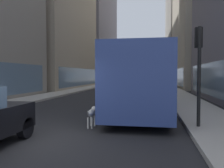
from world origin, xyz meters
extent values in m
plane|color=#232326|center=(0.00, 35.00, 0.00)|extent=(120.00, 120.00, 0.00)
cube|color=#ADA89E|center=(-5.70, 35.00, 0.07)|extent=(2.40, 110.00, 0.15)
cube|color=#ADA89E|center=(5.70, 35.00, 0.07)|extent=(2.40, 110.00, 0.15)
cube|color=slate|center=(-6.68, 26.00, 1.60)|extent=(0.08, 16.54, 2.40)
cube|color=slate|center=(-11.90, 46.78, 17.44)|extent=(11.22, 22.10, 34.88)
cube|color=slate|center=(-6.31, 46.78, 1.60)|extent=(0.08, 19.89, 2.40)
cube|color=slate|center=(7.09, 31.23, 1.60)|extent=(0.08, 16.37, 2.40)
cube|color=gray|center=(11.90, 52.66, 18.36)|extent=(9.81, 21.80, 36.72)
cube|color=slate|center=(7.02, 52.66, 1.60)|extent=(0.08, 19.62, 2.40)
cube|color=#33478C|center=(2.80, 6.74, 1.67)|extent=(2.55, 11.50, 2.75)
cube|color=slate|center=(2.80, 6.74, 2.17)|extent=(2.57, 11.04, 0.90)
cube|color=black|center=(2.80, 12.44, 0.55)|extent=(2.55, 0.16, 0.44)
cylinder|color=black|center=(1.67, 10.29, 0.50)|extent=(0.30, 1.00, 1.00)
cylinder|color=black|center=(3.92, 10.29, 0.50)|extent=(0.30, 1.00, 1.00)
cylinder|color=black|center=(1.67, 2.59, 0.50)|extent=(0.30, 1.00, 1.00)
cylinder|color=black|center=(3.92, 2.59, 0.50)|extent=(0.30, 1.00, 1.00)
cube|color=silver|center=(1.34, 11.89, 2.50)|extent=(0.08, 0.24, 0.40)
cube|color=#B7BABF|center=(2.80, 26.29, 0.70)|extent=(1.95, 3.97, 0.75)
cube|color=slate|center=(2.80, 26.09, 1.35)|extent=(1.79, 1.79, 0.55)
cylinder|color=black|center=(1.94, 27.86, 0.32)|extent=(0.22, 0.64, 0.64)
cylinder|color=black|center=(3.66, 27.86, 0.32)|extent=(0.22, 0.64, 0.64)
cylinder|color=black|center=(1.94, 24.72, 0.32)|extent=(0.22, 0.64, 0.64)
cylinder|color=black|center=(3.66, 24.72, 0.32)|extent=(0.22, 0.64, 0.64)
cube|color=slate|center=(-1.20, 19.35, 0.70)|extent=(1.80, 4.20, 0.75)
cube|color=slate|center=(-1.20, 19.14, 1.35)|extent=(1.66, 1.89, 0.55)
cylinder|color=black|center=(-1.99, 21.04, 0.32)|extent=(0.22, 0.64, 0.64)
cylinder|color=black|center=(-0.41, 21.04, 0.32)|extent=(0.22, 0.64, 0.64)
cylinder|color=black|center=(-1.99, 17.67, 0.32)|extent=(0.22, 0.64, 0.64)
cylinder|color=black|center=(-0.41, 17.67, 0.32)|extent=(0.22, 0.64, 0.64)
cylinder|color=black|center=(-0.43, 0.15, 0.32)|extent=(0.22, 0.64, 0.64)
cube|color=#A51919|center=(2.80, 40.01, 1.50)|extent=(2.30, 2.00, 2.10)
cube|color=silver|center=(2.80, 36.26, 1.75)|extent=(2.30, 5.50, 2.60)
cylinder|color=black|center=(1.79, 40.01, 0.45)|extent=(0.28, 0.90, 0.90)
cylinder|color=black|center=(3.81, 40.01, 0.45)|extent=(0.28, 0.90, 0.90)
cylinder|color=black|center=(1.79, 34.51, 0.45)|extent=(0.28, 0.90, 0.90)
cylinder|color=black|center=(3.81, 34.51, 0.45)|extent=(0.28, 0.90, 0.90)
ellipsoid|color=white|center=(1.15, 1.92, 0.53)|extent=(0.22, 0.60, 0.26)
sphere|color=white|center=(1.15, 2.30, 0.62)|extent=(0.20, 0.20, 0.20)
sphere|color=black|center=(1.09, 2.32, 0.64)|extent=(0.07, 0.07, 0.07)
sphere|color=black|center=(1.21, 2.32, 0.64)|extent=(0.07, 0.07, 0.07)
cylinder|color=white|center=(1.15, 1.52, 0.58)|extent=(0.03, 0.16, 0.19)
cylinder|color=white|center=(1.08, 2.13, 0.20)|extent=(0.06, 0.06, 0.40)
cylinder|color=white|center=(1.22, 2.13, 0.20)|extent=(0.06, 0.06, 0.40)
cylinder|color=white|center=(1.08, 1.71, 0.20)|extent=(0.06, 0.06, 0.40)
cylinder|color=white|center=(1.22, 1.71, 0.20)|extent=(0.06, 0.06, 0.40)
sphere|color=black|center=(1.20, 2.02, 0.57)|extent=(0.04, 0.04, 0.04)
sphere|color=black|center=(1.09, 1.84, 0.55)|extent=(0.04, 0.04, 0.04)
sphere|color=black|center=(1.17, 1.74, 0.59)|extent=(0.04, 0.04, 0.04)
cylinder|color=black|center=(4.90, 2.05, 1.85)|extent=(0.12, 0.12, 3.40)
cube|color=black|center=(4.90, 2.23, 3.20)|extent=(0.24, 0.20, 0.70)
sphere|color=red|center=(4.90, 2.34, 3.42)|extent=(0.11, 0.11, 0.11)
sphere|color=orange|center=(4.90, 2.34, 3.20)|extent=(0.11, 0.11, 0.11)
sphere|color=green|center=(4.90, 2.34, 2.98)|extent=(0.11, 0.11, 0.11)
camera|label=1|loc=(3.32, -6.31, 1.92)|focal=37.63mm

